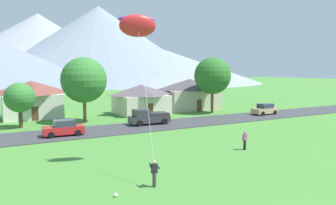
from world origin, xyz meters
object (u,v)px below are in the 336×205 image
object	(u,v)px
house_leftmost	(32,99)
pickup_truck_charcoal_west_side	(148,117)
parked_car_tan_west_end	(265,109)
house_right_center	(141,99)
house_rightmost	(190,93)
tree_near_left	(84,80)
watcher_person	(245,140)
tree_center	(20,98)
kite_flyer_with_kite	(138,28)
parked_car_red_mid_east	(64,128)
soccer_ball	(116,195)
tree_left_of_center	(212,76)

from	to	relation	value
house_leftmost	pickup_truck_charcoal_west_side	xyz separation A→B (m)	(12.38, -13.95, -1.77)
parked_car_tan_west_end	house_right_center	bearing A→B (deg)	147.50
house_rightmost	tree_near_left	world-z (taller)	tree_near_left
watcher_person	tree_near_left	bearing A→B (deg)	111.34
house_rightmost	tree_near_left	size ratio (longest dim) A/B	1.20
tree_center	house_right_center	bearing A→B (deg)	13.56
house_leftmost	watcher_person	xyz separation A→B (m)	(14.37, -29.91, -1.95)
tree_near_left	parked_car_tan_west_end	xyz separation A→B (m)	(26.57, -6.59, -4.84)
house_right_center	pickup_truck_charcoal_west_side	distance (m)	10.65
house_right_center	parked_car_tan_west_end	xyz separation A→B (m)	(16.49, -10.50, -1.56)
house_rightmost	parked_car_tan_west_end	world-z (taller)	house_rightmost
tree_near_left	watcher_person	bearing A→B (deg)	-68.66
tree_near_left	kite_flyer_with_kite	bearing A→B (deg)	-93.80
parked_car_tan_west_end	pickup_truck_charcoal_west_side	size ratio (longest dim) A/B	0.81
house_rightmost	parked_car_red_mid_east	world-z (taller)	house_rightmost
house_right_center	parked_car_tan_west_end	size ratio (longest dim) A/B	1.92
soccer_ball	house_rightmost	bearing A→B (deg)	51.58
house_right_center	watcher_person	distance (m)	26.04
house_leftmost	parked_car_tan_west_end	distance (m)	35.48
house_rightmost	parked_car_tan_west_end	distance (m)	13.57
tree_center	soccer_ball	size ratio (longest dim) A/B	23.16
tree_left_of_center	pickup_truck_charcoal_west_side	xyz separation A→B (m)	(-14.00, -5.22, -5.01)
house_leftmost	house_right_center	bearing A→B (deg)	-14.05
house_rightmost	parked_car_tan_west_end	bearing A→B (deg)	-61.33
house_rightmost	parked_car_red_mid_east	bearing A→B (deg)	-151.54
tree_left_of_center	kite_flyer_with_kite	distance (m)	30.44
house_right_center	soccer_ball	distance (m)	34.39
soccer_ball	parked_car_tan_west_end	bearing A→B (deg)	32.42
tree_left_of_center	soccer_ball	bearing A→B (deg)	-134.90
house_right_center	house_rightmost	bearing A→B (deg)	7.24
tree_left_of_center	parked_car_tan_west_end	xyz separation A→B (m)	(5.95, -5.74, -5.20)
house_leftmost	house_rightmost	world-z (taller)	house_leftmost
tree_left_of_center	soccer_ball	xyz separation A→B (m)	(-25.85, -25.95, -5.94)
house_right_center	kite_flyer_with_kite	distance (m)	28.90
tree_left_of_center	tree_center	distance (m)	28.71
pickup_truck_charcoal_west_side	soccer_ball	world-z (taller)	pickup_truck_charcoal_west_side
house_rightmost	tree_near_left	xyz separation A→B (m)	(-20.13, -5.19, 2.89)
house_rightmost	tree_near_left	distance (m)	20.99
house_rightmost	soccer_ball	distance (m)	40.91
kite_flyer_with_kite	tree_center	bearing A→B (deg)	107.38
parked_car_tan_west_end	parked_car_red_mid_east	world-z (taller)	same
tree_left_of_center	watcher_person	xyz separation A→B (m)	(-12.01, -21.18, -5.19)
tree_center	parked_car_tan_west_end	size ratio (longest dim) A/B	1.30
parked_car_tan_west_end	watcher_person	size ratio (longest dim) A/B	2.55
tree_center	pickup_truck_charcoal_west_side	size ratio (longest dim) A/B	1.05
house_right_center	tree_center	distance (m)	18.64
house_rightmost	tree_left_of_center	world-z (taller)	tree_left_of_center
house_right_center	house_rightmost	distance (m)	10.14
parked_car_tan_west_end	watcher_person	distance (m)	23.69
house_rightmost	tree_center	bearing A→B (deg)	-168.67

